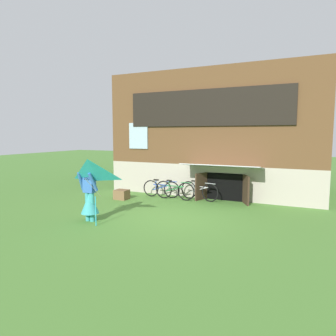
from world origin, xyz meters
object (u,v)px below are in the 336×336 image
Objects in this scene: bicycle_silver at (199,191)px; bicycle_blue at (161,189)px; wooden_crate at (122,195)px; bicycle_green at (175,190)px; person at (90,197)px; kite at (88,177)px.

bicycle_blue is (-1.57, -0.13, -0.01)m from bicycle_silver.
bicycle_blue is 3.06× the size of wooden_crate.
bicycle_silver is at bearing 18.49° from bicycle_green.
person is at bearing -98.76° from bicycle_blue.
bicycle_blue is at bearing 91.04° from kite.
bicycle_silver is at bearing 56.89° from person.
kite is at bearing -60.39° from person.
bicycle_silver is 3.03m from wooden_crate.
person is 3.11m from wooden_crate.
bicycle_green is 0.68m from bicycle_blue.
person is at bearing -103.89° from bicycle_green.
kite is at bearing -96.12° from bicycle_silver.
kite is at bearing -69.56° from wooden_crate.
wooden_crate is (-2.80, -1.14, -0.18)m from bicycle_silver.
bicycle_green is (0.58, 4.37, -1.04)m from kite.
kite reaches higher than bicycle_blue.
wooden_crate is at bearing -154.60° from bicycle_green.
bicycle_blue is at bearing 167.93° from bicycle_green.
person is 3.94m from bicycle_green.
bicycle_silver is at bearing 72.24° from kite.
person is at bearing 127.42° from kite.
person is at bearing -73.50° from wooden_crate.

